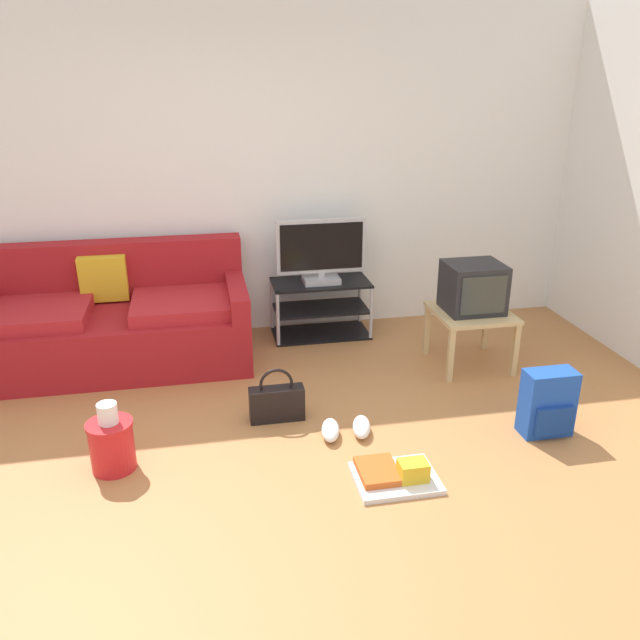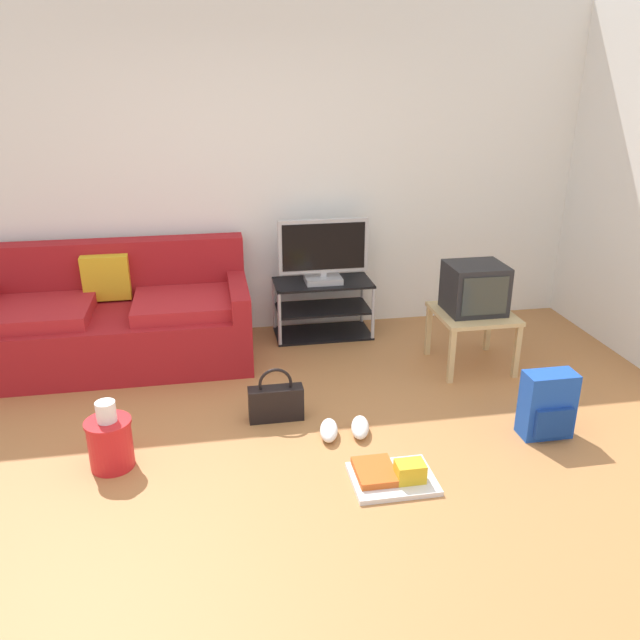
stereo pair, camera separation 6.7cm
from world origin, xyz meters
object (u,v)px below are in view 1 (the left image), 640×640
tv_stand (321,308)px  cleaning_bucket (111,442)px  flat_tv (321,252)px  side_table (471,319)px  crt_tv (473,287)px  backpack (548,403)px  handbag (277,402)px  sneakers_pair (346,428)px  couch (114,322)px  floor_tray (395,475)px

tv_stand → cleaning_bucket: 2.34m
flat_tv → side_table: size_ratio=1.32×
flat_tv → crt_tv: bearing=-37.5°
backpack → handbag: backpack is taller
cleaning_bucket → sneakers_pair: bearing=3.8°
handbag → cleaning_bucket: size_ratio=0.88×
crt_tv → flat_tv: bearing=142.5°
couch → tv_stand: couch is taller
crt_tv → sneakers_pair: bearing=-144.1°
tv_stand → sneakers_pair: 1.67m
cleaning_bucket → backpack: bearing=-2.7°
backpack → cleaning_bucket: 2.64m
crt_tv → handbag: size_ratio=1.14×
tv_stand → crt_tv: size_ratio=1.96×
handbag → floor_tray: bearing=-55.0°
flat_tv → floor_tray: size_ratio=1.61×
handbag → sneakers_pair: handbag is taller
flat_tv → crt_tv: (1.01, -0.78, -0.12)m
side_table → crt_tv: bearing=90.0°
backpack → handbag: bearing=-170.9°
crt_tv → sneakers_pair: size_ratio=1.16×
cleaning_bucket → side_table: bearing=19.8°
flat_tv → crt_tv: flat_tv is taller
couch → side_table: couch is taller
couch → flat_tv: size_ratio=2.72×
tv_stand → cleaning_bucket: tv_stand is taller
side_table → sneakers_pair: bearing=-144.6°
handbag → sneakers_pair: bearing=-34.4°
flat_tv → floor_tray: bearing=-90.1°
side_table → handbag: (-1.57, -0.56, -0.25)m
couch → flat_tv: 1.74m
tv_stand → crt_tv: crt_tv is taller
tv_stand → floor_tray: tv_stand is taller
couch → side_table: 2.75m
couch → flat_tv: flat_tv is taller
backpack → crt_tv: bearing=119.4°
handbag → cleaning_bucket: bearing=-159.7°
couch → crt_tv: bearing=-12.2°
couch → cleaning_bucket: 1.54m
cleaning_bucket → floor_tray: bearing=-15.5°
cleaning_bucket → sneakers_pair: size_ratio=1.16×
tv_stand → side_table: size_ratio=1.44×
floor_tray → cleaning_bucket: bearing=164.5°
couch → floor_tray: 2.59m
handbag → crt_tv: bearing=20.0°
tv_stand → sneakers_pair: (-0.16, -1.65, -0.20)m
tv_stand → sneakers_pair: size_ratio=2.26×
side_table → handbag: side_table is taller
couch → handbag: (1.11, -1.16, -0.20)m
side_table → floor_tray: (-1.02, -1.36, -0.34)m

